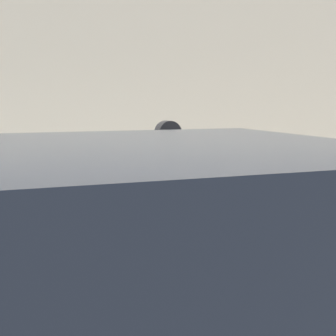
% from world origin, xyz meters
% --- Properties ---
extents(sidewalk, '(24.00, 2.80, 0.13)m').
position_xyz_m(sidewalk, '(0.00, 2.20, 0.07)').
color(sidewalk, '#ADAAA3').
rests_on(sidewalk, ground_plane).
extents(building_facade, '(24.00, 0.30, 6.02)m').
position_xyz_m(building_facade, '(0.00, 4.24, 3.01)').
color(building_facade, beige).
rests_on(building_facade, ground_plane).
extents(parking_meter, '(0.19, 0.12, 1.60)m').
position_xyz_m(parking_meter, '(0.48, 1.05, 1.27)').
color(parking_meter, slate).
rests_on(parking_meter, sidewalk).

